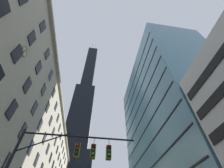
% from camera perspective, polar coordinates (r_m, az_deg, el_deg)
% --- Properties ---
extents(station_building, '(13.33, 75.43, 29.42)m').
position_cam_1_polar(station_building, '(44.12, -32.41, -24.31)').
color(station_building, '#BCAF93').
rests_on(station_building, ground).
extents(dark_skyscraper, '(23.40, 23.40, 188.98)m').
position_cam_1_polar(dark_skyscraper, '(111.08, -13.15, -17.51)').
color(dark_skyscraper, black).
rests_on(dark_skyscraper, ground).
extents(glass_office_midrise, '(15.85, 34.00, 45.90)m').
position_cam_1_polar(glass_office_midrise, '(42.53, 22.06, -14.33)').
color(glass_office_midrise, teal).
rests_on(glass_office_midrise, ground).
extents(traffic_signal_mast, '(9.02, 0.63, 7.78)m').
position_cam_1_polar(traffic_signal_mast, '(12.30, -16.56, -26.19)').
color(traffic_signal_mast, black).
rests_on(traffic_signal_mast, sidewalk_left).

